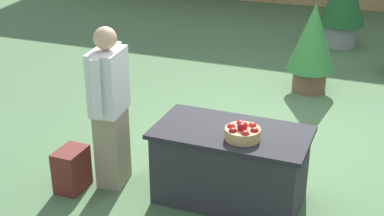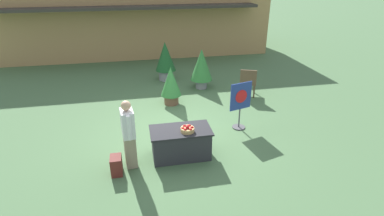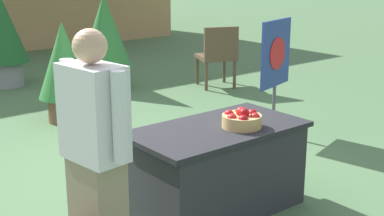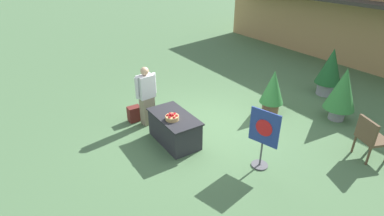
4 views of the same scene
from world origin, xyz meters
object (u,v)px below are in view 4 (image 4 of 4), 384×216
at_px(poster_board, 263,136).
at_px(apple_basket, 172,117).
at_px(patio_chair, 370,136).
at_px(potted_plant_near_left, 330,70).
at_px(person_visitor, 147,96).
at_px(backpack, 134,114).
at_px(display_table, 174,129).
at_px(potted_plant_far_right, 273,90).
at_px(potted_plant_near_right, 342,91).

bearing_deg(poster_board, apple_basket, -70.74).
xyz_separation_m(patio_chair, potted_plant_near_left, (-2.59, 2.24, 0.29)).
distance_m(person_visitor, backpack, 0.72).
bearing_deg(display_table, poster_board, 30.23).
distance_m(backpack, potted_plant_far_right, 3.88).
height_order(display_table, potted_plant_far_right, potted_plant_far_right).
bearing_deg(patio_chair, poster_board, 176.00).
height_order(apple_basket, person_visitor, person_visitor).
distance_m(patio_chair, potted_plant_near_right, 1.78).
distance_m(patio_chair, potted_plant_near_left, 3.44).
height_order(backpack, potted_plant_far_right, potted_plant_far_right).
distance_m(poster_board, potted_plant_far_right, 2.59).
distance_m(apple_basket, potted_plant_near_left, 5.61).
relative_size(person_visitor, poster_board, 1.19).
height_order(display_table, patio_chair, patio_chair).
bearing_deg(potted_plant_far_right, patio_chair, 3.52).
xyz_separation_m(display_table, apple_basket, (0.14, -0.13, 0.42)).
height_order(display_table, backpack, display_table).
height_order(poster_board, patio_chair, poster_board).
height_order(display_table, person_visitor, person_visitor).
bearing_deg(display_table, person_visitor, -172.92).
distance_m(backpack, patio_chair, 5.69).
height_order(person_visitor, poster_board, person_visitor).
distance_m(potted_plant_near_left, potted_plant_near_right, 1.67).
xyz_separation_m(apple_basket, potted_plant_far_right, (0.05, 3.20, -0.08)).
xyz_separation_m(poster_board, potted_plant_near_left, (-1.52, 4.42, 0.10)).
xyz_separation_m(display_table, poster_board, (1.82, 1.06, 0.39)).
xyz_separation_m(apple_basket, patio_chair, (2.75, 3.36, -0.22)).
bearing_deg(poster_board, display_table, -75.70).
bearing_deg(potted_plant_near_left, backpack, -106.80).
bearing_deg(apple_basket, display_table, 137.51).
height_order(apple_basket, patio_chair, patio_chair).
bearing_deg(person_visitor, poster_board, 14.91).
distance_m(backpack, potted_plant_near_left, 6.17).
relative_size(poster_board, patio_chair, 1.36).
xyz_separation_m(backpack, potted_plant_near_right, (2.96, 4.69, 0.64)).
relative_size(display_table, potted_plant_near_right, 0.95).
xyz_separation_m(person_visitor, patio_chair, (4.05, 3.38, -0.25)).
bearing_deg(potted_plant_near_left, patio_chair, -40.86).
distance_m(potted_plant_far_right, potted_plant_near_left, 2.41).
relative_size(apple_basket, poster_board, 0.23).
relative_size(apple_basket, potted_plant_far_right, 0.25).
bearing_deg(potted_plant_near_right, display_table, -109.01).
xyz_separation_m(patio_chair, potted_plant_near_right, (-1.41, 1.05, 0.30)).
xyz_separation_m(apple_basket, potted_plant_near_left, (0.16, 5.60, 0.07)).
bearing_deg(patio_chair, apple_basket, 162.88).
height_order(person_visitor, potted_plant_far_right, person_visitor).
height_order(person_visitor, potted_plant_near_right, person_visitor).
xyz_separation_m(patio_chair, potted_plant_far_right, (-2.70, -0.17, 0.14)).
distance_m(display_table, apple_basket, 0.46).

